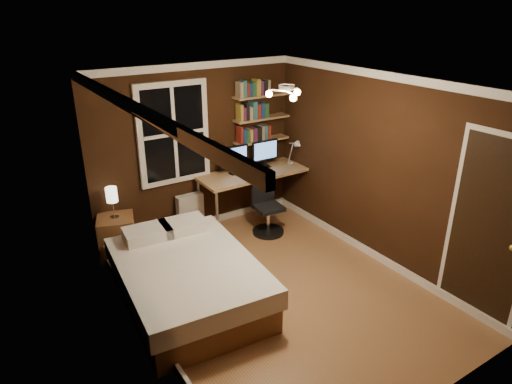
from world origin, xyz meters
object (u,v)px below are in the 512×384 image
bed (187,280)px  monitor_right (265,154)px  nightstand (117,237)px  radiator (190,213)px  desk (255,175)px  monitor_left (234,160)px  office_chair (267,213)px  desk_lamp (294,152)px  bedside_lamp (113,203)px

bed → monitor_right: size_ratio=4.61×
nightstand → radiator: 1.17m
desk → monitor_left: 0.43m
monitor_right → office_chair: (-0.29, -0.50, -0.75)m
office_chair → desk: bearing=87.9°
monitor_left → radiator: bearing=167.5°
office_chair → bed: bearing=-146.7°
bed → desk: desk is taller
bed → desk_lamp: size_ratio=4.83×
monitor_left → desk_lamp: 1.01m
radiator → office_chair: size_ratio=0.70×
bed → nightstand: 1.51m
desk → desk_lamp: desk_lamp is taller
bed → desk: bearing=41.8°
bed → desk: 2.31m
desk → bedside_lamp: bearing=177.2°
desk → monitor_left: monitor_left is taller
bed → office_chair: office_chair is taller
monitor_right → office_chair: 0.95m
bedside_lamp → monitor_right: size_ratio=0.94×
bed → monitor_left: size_ratio=4.61×
monitor_left → desk_lamp: desk_lamp is taller
radiator → desk_lamp: 1.89m
nightstand → radiator: (1.16, 0.14, 0.01)m
nightstand → bedside_lamp: size_ratio=1.36×
nightstand → radiator: size_ratio=0.98×
bedside_lamp → desk: bedside_lamp is taller
bed → monitor_left: bearing=48.9°
bed → monitor_right: bearing=40.1°
desk → desk_lamp: bearing=-5.7°
monitor_left → bed: bearing=-135.8°
bed → bedside_lamp: (-0.37, 1.47, 0.52)m
bedside_lamp → radiator: bedside_lamp is taller
nightstand → radiator: bearing=24.7°
bed → radiator: (0.79, 1.61, 0.01)m
nightstand → desk: (2.17, -0.11, 0.50)m
nightstand → desk_lamp: bearing=14.4°
radiator → office_chair: bearing=-34.2°
nightstand → desk_lamp: size_ratio=1.34×
desk_lamp → office_chair: size_ratio=0.51×
bedside_lamp → desk_lamp: size_ratio=0.99×
radiator → desk_lamp: (1.70, -0.31, 0.77)m
bedside_lamp → monitor_left: size_ratio=0.94×
desk → monitor_right: 0.38m
desk_lamp → monitor_right: bearing=160.4°
bedside_lamp → desk: 2.17m
bedside_lamp → desk: bearing=-2.8°
bedside_lamp → monitor_left: monitor_left is taller
radiator → nightstand: bearing=-173.1°
bedside_lamp → office_chair: 2.24m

